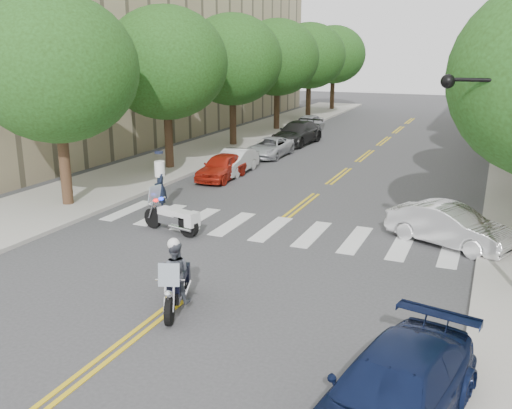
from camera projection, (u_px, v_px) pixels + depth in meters
The scene contains 18 objects.
ground at pixel (180, 300), 14.89m from camera, with size 140.00×140.00×0.00m, color #38383A.
sidewalk_left at pixel (224, 144), 37.96m from camera, with size 5.00×60.00×0.15m, color #9E9991.
tree_l_0 at pixel (56, 69), 22.03m from camera, with size 6.40×6.40×8.45m.
tree_l_1 at pixel (166, 63), 29.13m from camera, with size 6.40×6.40×8.45m.
tree_l_2 at pixel (232, 60), 36.22m from camera, with size 6.40×6.40×8.45m.
tree_l_3 at pixel (277, 58), 43.32m from camera, with size 6.40×6.40×8.45m.
tree_l_4 at pixel (309, 56), 50.42m from camera, with size 6.40×6.40×8.45m.
tree_l_5 at pixel (334, 55), 57.51m from camera, with size 6.40×6.40×8.45m.
motorcycle_police at pixel (175, 277), 14.25m from camera, with size 1.11×2.23×1.88m.
motorcycle_parked at pixel (175, 218), 20.03m from camera, with size 2.48×0.96×1.62m.
officer_standing at pixel (160, 187), 22.72m from camera, with size 0.71×0.47×1.95m, color black.
convertible at pixel (449, 226), 18.81m from camera, with size 1.44×4.14×1.36m, color silver.
sedan_blue at pixel (393, 395), 9.66m from camera, with size 1.96×4.83×1.40m, color #0D1739.
parked_car_a at pixel (222, 167), 28.21m from camera, with size 1.51×3.76×1.28m, color #B62313.
parked_car_b at pixel (235, 162), 29.54m from camera, with size 1.32×3.78×1.25m, color silver.
parked_car_c at pixel (270, 147), 33.99m from camera, with size 1.88×4.08×1.13m, color #B0B1B8.
parked_car_d at pixel (297, 133), 38.38m from camera, with size 2.10×5.16×1.50m, color black.
parked_car_e at pixel (308, 123), 43.84m from camera, with size 1.56×3.88×1.32m, color #AEAEB4.
Camera 1 is at (7.15, -11.82, 6.41)m, focal length 40.00 mm.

